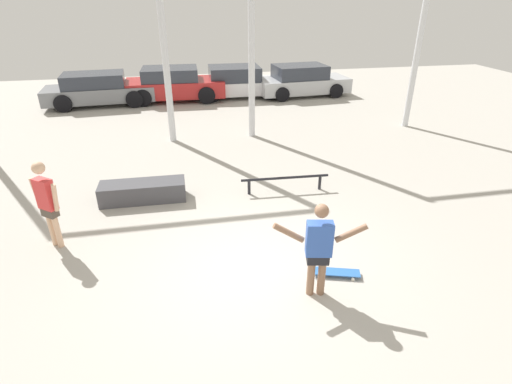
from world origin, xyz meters
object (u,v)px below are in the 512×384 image
Objects in this scene: grind_rail at (285,180)px; parked_car_red at (174,84)px; skateboard at (336,272)px; parked_car_silver at (302,81)px; grind_box at (143,191)px; bystander at (47,200)px; parked_car_grey at (98,90)px; skateboarder at (319,247)px; parked_car_white at (237,82)px.

parked_car_red is at bearing 104.24° from grind_rail.
skateboard is 0.19× the size of parked_car_silver.
bystander is (-1.47, -1.54, 0.73)m from grind_box.
parked_car_red reaches higher than grind_box.
parked_car_grey is at bearing -174.18° from parked_car_red.
parked_car_silver is at bearing 70.85° from grind_rail.
skateboarder reaches higher than parked_car_white.
skateboard is (0.49, 0.35, -0.82)m from skateboarder.
grind_rail is 0.47× the size of parked_car_grey.
skateboard is 0.48× the size of bystander.
parked_car_red is (3.04, 0.22, 0.04)m from parked_car_grey.
bystander is (-4.70, -1.35, 0.65)m from grind_rail.
parked_car_red is 1.06× the size of parked_car_white.
skateboarder is at bearing -127.46° from skateboard.
grind_box is at bearing 151.18° from skateboard.
grind_box is 0.91× the size of grind_rail.
bystander is (-5.04, -10.97, 0.32)m from parked_car_white.
grind_rail is at bearing -113.95° from parked_car_silver.
skateboard is 12.79m from parked_car_silver.
parked_car_silver is at bearing 85.70° from skateboarder.
grind_box is at bearing -95.70° from bystander.
grind_box is 11.08m from parked_car_silver.
skateboarder is at bearing -72.69° from parked_car_grey.
parked_car_white is (3.58, 9.42, 0.41)m from grind_box.
parked_car_red is (-1.96, 12.99, -0.21)m from skateboarder.
skateboarder is 1.02m from skateboard.
skateboard is at bearing -163.25° from bystander.
skateboarder is 4.70m from grind_box.
bystander reaches higher than grind_box.
grind_box is at bearing -130.31° from parked_car_silver.
skateboarder is 0.40× the size of parked_car_white.
skateboard is 0.39× the size of grind_rail.
parked_car_red is at bearing -64.18° from bystander.
bystander is (-2.30, -10.81, 0.28)m from parked_car_red.
skateboarder is 13.14m from parked_car_red.
parked_car_silver reaches higher than skateboard.
parked_car_white is at bearing 105.63° from skateboard.
parked_car_red is (-2.45, 12.64, 0.60)m from skateboard.
parked_car_grey is at bearing -175.50° from parked_car_white.
grind_rail is 0.50× the size of parked_car_silver.
parked_car_grey reaches higher than grind_rail.
parked_car_white is at bearing 98.24° from skateboarder.
grind_rail is at bearing 94.50° from skateboarder.
skateboarder is at bearing -169.30° from bystander.
parked_car_white is 2.37× the size of bystander.
parked_car_white is at bearing -0.35° from parked_car_grey.
grind_rail is at bearing -63.58° from parked_car_grey.
bystander is at bearing -131.60° from parked_car_silver.
parked_car_white is at bearing -76.88° from bystander.
parked_car_silver is (3.20, 9.21, 0.34)m from grind_rail.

